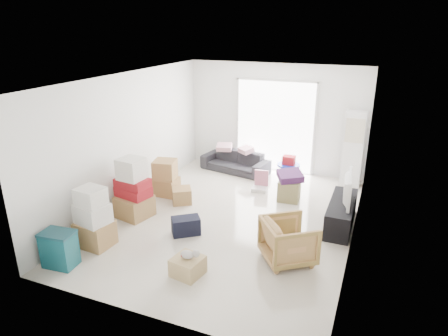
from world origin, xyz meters
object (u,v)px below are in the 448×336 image
(storage_bins, at_px, (59,249))
(television, at_px, (343,198))
(ac_tower, at_px, (353,149))
(armchair, at_px, (289,239))
(tv_console, at_px, (341,213))
(ottoman, at_px, (289,190))
(wood_crate, at_px, (188,266))
(sofa, at_px, (235,158))
(kids_table, at_px, (289,164))

(storage_bins, bearing_deg, television, 37.75)
(ac_tower, bearing_deg, armchair, -99.07)
(ac_tower, xyz_separation_m, armchair, (-0.59, -3.68, -0.49))
(tv_console, relative_size, ottoman, 3.31)
(television, height_order, storage_bins, television)
(television, relative_size, wood_crate, 2.23)
(ac_tower, distance_m, sofa, 2.87)
(sofa, bearing_deg, armchair, -46.91)
(armchair, xyz_separation_m, storage_bins, (-3.26, -1.48, -0.10))
(television, distance_m, kids_table, 2.25)
(armchair, distance_m, kids_table, 3.37)
(wood_crate, bearing_deg, kids_table, 82.99)
(tv_console, bearing_deg, armchair, -112.53)
(armchair, bearing_deg, television, -58.92)
(sofa, relative_size, kids_table, 2.62)
(ottoman, bearing_deg, storage_bins, -125.79)
(kids_table, height_order, wood_crate, kids_table)
(storage_bins, bearing_deg, kids_table, 62.52)
(television, xyz_separation_m, ottoman, (-1.17, 0.77, -0.33))
(television, height_order, kids_table, kids_table)
(television, distance_m, armchair, 1.67)
(ac_tower, height_order, ottoman, ac_tower)
(ac_tower, distance_m, armchair, 3.76)
(wood_crate, bearing_deg, tv_console, 51.91)
(ac_tower, relative_size, wood_crate, 4.11)
(sofa, relative_size, ottoman, 3.92)
(television, distance_m, storage_bins, 4.94)
(television, distance_m, ottoman, 1.44)
(kids_table, bearing_deg, armchair, -76.41)
(sofa, xyz_separation_m, kids_table, (1.44, -0.26, 0.14))
(sofa, distance_m, ottoman, 2.10)
(sofa, height_order, wood_crate, sofa)
(ac_tower, distance_m, storage_bins, 6.47)
(ottoman, bearing_deg, ac_tower, 50.90)
(sofa, bearing_deg, storage_bins, -90.82)
(storage_bins, bearing_deg, sofa, 78.37)
(kids_table, relative_size, wood_crate, 1.56)
(tv_console, xyz_separation_m, kids_table, (-1.43, 1.73, 0.23))
(television, relative_size, armchair, 1.22)
(tv_console, height_order, ottoman, tv_console)
(tv_console, bearing_deg, ac_tower, 91.34)
(armchair, xyz_separation_m, ottoman, (-0.53, 2.30, -0.17))
(tv_console, bearing_deg, sofa, 145.18)
(tv_console, bearing_deg, ottoman, 146.80)
(tv_console, relative_size, sofa, 0.84)
(armchair, xyz_separation_m, kids_table, (-0.79, 3.27, 0.09))
(ac_tower, height_order, sofa, ac_tower)
(tv_console, xyz_separation_m, sofa, (-2.87, 1.99, 0.10))
(television, bearing_deg, storage_bins, 122.76)
(ac_tower, distance_m, television, 2.17)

